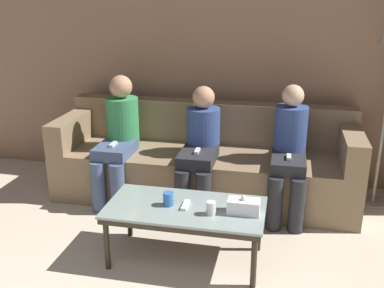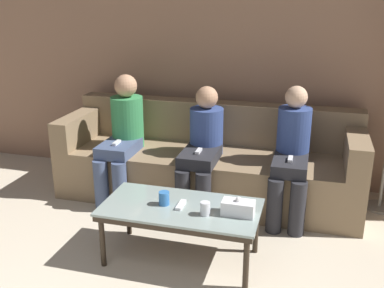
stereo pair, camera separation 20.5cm
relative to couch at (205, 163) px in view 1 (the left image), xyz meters
The scene contains 10 objects.
wall_back 1.10m from the couch, 90.00° to the left, with size 12.00×0.06×2.60m.
couch is the anchor object (origin of this frame).
coffee_table 1.13m from the couch, 86.59° to the right, with size 1.12×0.57×0.43m.
cup_near_left 1.25m from the couch, 77.66° to the right, with size 0.07×0.07×0.09m.
cup_near_right 1.15m from the couch, 92.75° to the right, with size 0.08×0.08×0.10m.
tissue_box 1.25m from the couch, 67.30° to the right, with size 0.22×0.12×0.13m.
game_remote 1.14m from the couch, 86.59° to the right, with size 0.04×0.15×0.02m.
seated_person_left_end 0.85m from the couch, 164.00° to the right, with size 0.31×0.65×1.15m.
seated_person_mid_left 0.36m from the couch, 90.00° to the right, with size 0.31×0.68×1.08m.
seated_person_mid_right 0.85m from the couch, 16.93° to the right, with size 0.31×0.65×1.13m.
Camera 1 is at (0.71, -0.58, 1.87)m, focal length 42.00 mm.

